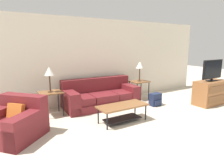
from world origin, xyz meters
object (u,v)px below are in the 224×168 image
(table_lamp_right, at_px, (140,66))
(tv_console, at_px, (210,93))
(side_table_right, at_px, (139,83))
(armchair, at_px, (14,124))
(couch, at_px, (101,97))
(television, at_px, (213,70))
(coffee_table, at_px, (122,109))
(backpack, at_px, (155,100))
(side_table_left, at_px, (51,94))
(table_lamp_left, at_px, (49,72))

(table_lamp_right, xyz_separation_m, tv_console, (1.51, -1.58, -0.77))
(side_table_right, xyz_separation_m, table_lamp_right, (-0.00, -0.00, 0.58))
(armchair, xyz_separation_m, table_lamp_right, (3.89, 0.88, 0.85))
(couch, bearing_deg, television, -28.22)
(coffee_table, height_order, table_lamp_right, table_lamp_right)
(couch, bearing_deg, backpack, -29.71)
(side_table_right, xyz_separation_m, backpack, (-0.03, -0.81, -0.37))
(table_lamp_right, bearing_deg, side_table_left, 180.00)
(couch, height_order, armchair, couch)
(table_lamp_left, height_order, table_lamp_right, same)
(tv_console, distance_m, backpack, 1.73)
(couch, height_order, backpack, couch)
(armchair, height_order, side_table_left, armchair)
(side_table_left, xyz_separation_m, side_table_right, (2.92, 0.00, 0.00))
(television, height_order, backpack, television)
(television, bearing_deg, tv_console, -90.00)
(television, bearing_deg, side_table_left, 160.36)
(coffee_table, bearing_deg, television, -4.30)
(side_table_right, bearing_deg, armchair, -167.20)
(armchair, height_order, television, television)
(television, xyz_separation_m, backpack, (-1.53, 0.77, -0.89))
(tv_console, bearing_deg, armchair, 172.65)
(television, bearing_deg, table_lamp_left, 160.36)
(coffee_table, relative_size, table_lamp_left, 1.85)
(television, bearing_deg, table_lamp_right, 133.66)
(armchair, height_order, coffee_table, armchair)
(armchair, distance_m, television, 5.50)
(table_lamp_right, xyz_separation_m, backpack, (-0.03, -0.81, -0.96))
(side_table_left, bearing_deg, television, -19.64)
(table_lamp_left, relative_size, table_lamp_right, 1.00)
(side_table_left, distance_m, side_table_right, 2.92)
(table_lamp_left, xyz_separation_m, television, (4.43, -1.58, -0.07))
(table_lamp_left, xyz_separation_m, table_lamp_right, (2.92, 0.00, 0.00))
(couch, distance_m, coffee_table, 1.36)
(table_lamp_left, xyz_separation_m, backpack, (2.89, -0.81, -0.96))
(couch, relative_size, tv_console, 2.03)
(armchair, xyz_separation_m, side_table_left, (0.97, 0.88, 0.27))
(backpack, bearing_deg, coffee_table, -161.16)
(couch, relative_size, table_lamp_right, 3.41)
(side_table_left, xyz_separation_m, table_lamp_left, (0.00, -0.00, 0.58))
(tv_console, height_order, backpack, tv_console)
(couch, relative_size, television, 2.49)
(side_table_right, relative_size, table_lamp_left, 0.96)
(couch, relative_size, side_table_right, 3.55)
(coffee_table, relative_size, side_table_left, 1.93)
(coffee_table, xyz_separation_m, tv_console, (3.11, -0.23, 0.06))
(couch, height_order, table_lamp_right, table_lamp_right)
(table_lamp_left, distance_m, table_lamp_right, 2.92)
(coffee_table, xyz_separation_m, television, (3.11, -0.23, 0.76))
(side_table_right, distance_m, backpack, 0.89)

